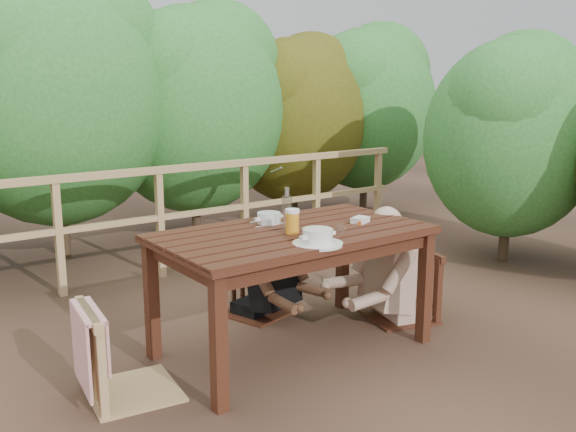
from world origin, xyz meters
TOP-DOWN VIEW (x-y plane):
  - ground at (0.00, 0.00)m, footprint 60.00×60.00m
  - table at (0.00, 0.00)m, footprint 1.73×0.97m
  - chair_left at (-1.10, 0.05)m, footprint 0.57×0.57m
  - chair_far at (0.19, 0.70)m, footprint 0.57×0.57m
  - chair_right at (1.00, -0.01)m, footprint 0.60×0.60m
  - woman at (0.19, 0.72)m, footprint 0.63×0.71m
  - diner_right at (1.03, -0.01)m, footprint 0.84×0.75m
  - railing at (0.00, 2.00)m, footprint 5.60×0.10m
  - hedge_row at (0.40, 3.20)m, footprint 6.60×1.60m
  - soup_near at (-0.08, -0.35)m, footprint 0.30×0.30m
  - soup_far at (-0.01, 0.25)m, footprint 0.27×0.27m
  - bread_roll at (-0.03, -0.31)m, footprint 0.13×0.10m
  - beer_glass at (-0.06, -0.08)m, footprint 0.09×0.09m
  - bottle at (0.02, 0.09)m, footprint 0.07×0.07m
  - tumbler at (0.18, -0.26)m, footprint 0.06×0.06m
  - butter_tub at (0.49, -0.10)m, footprint 0.15×0.13m

SIDE VIEW (x-z plane):
  - ground at x=0.00m, z-range 0.00..0.00m
  - table at x=0.00m, z-range 0.00..0.80m
  - chair_far at x=0.19m, z-range 0.00..0.93m
  - chair_right at x=1.00m, z-range 0.00..0.97m
  - railing at x=0.00m, z-range 0.00..1.01m
  - chair_left at x=-1.10m, z-range 0.00..1.03m
  - woman at x=0.19m, z-range 0.00..1.21m
  - diner_right at x=1.03m, z-range 0.00..1.42m
  - butter_tub at x=0.49m, z-range 0.80..0.86m
  - tumbler at x=0.18m, z-range 0.80..0.88m
  - bread_roll at x=-0.03m, z-range 0.80..0.88m
  - soup_far at x=-0.01m, z-range 0.80..0.89m
  - soup_near at x=-0.08m, z-range 0.80..0.90m
  - beer_glass at x=-0.06m, z-range 0.80..0.97m
  - bottle at x=0.02m, z-range 0.80..1.08m
  - hedge_row at x=0.40m, z-range 0.00..3.80m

